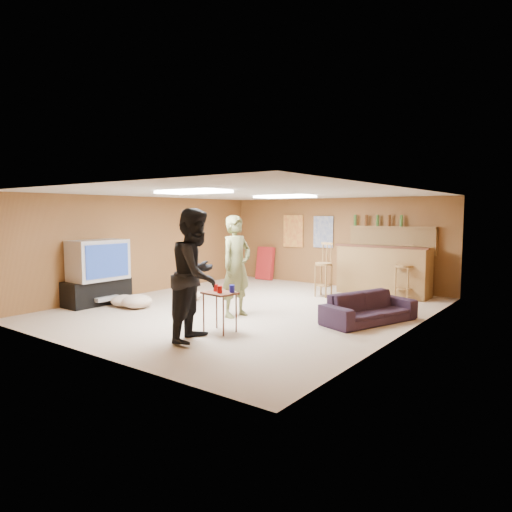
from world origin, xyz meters
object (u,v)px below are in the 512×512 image
Objects in this scene: bar_counter at (383,271)px; person_black at (196,275)px; person_olive at (236,266)px; tv_body at (98,260)px; tray_table at (220,312)px; sofa at (369,308)px.

bar_counter is 1.05× the size of person_black.
person_black is at bearing -156.34° from person_olive.
tv_body is 1.76× the size of tray_table.
tv_body is 5.29m from sofa.
person_black is at bearing -98.86° from bar_counter.
tv_body reaches higher than bar_counter.
tv_body is 3.42m from person_black.
sofa is 2.71× the size of tray_table.
person_olive is 1.26m from tray_table.
bar_counter reaches higher than sofa.
bar_counter is (4.15, 4.45, -0.35)m from tv_body.
bar_counter is at bearing 80.07° from tray_table.
sofa is (1.58, 2.48, -0.70)m from person_black.
person_black is (3.35, -0.67, 0.05)m from tv_body.
person_olive is at bearing -109.74° from bar_counter.
bar_counter is at bearing 47.00° from tv_body.
tv_body is 3.40m from tray_table.
tray_table is at bearing -148.43° from person_olive.
tv_body is at bearing 177.33° from tray_table.
bar_counter is 3.20× the size of tray_table.
tv_body is at bearing 130.24° from sofa.
tv_body is at bearing 112.06° from person_olive.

